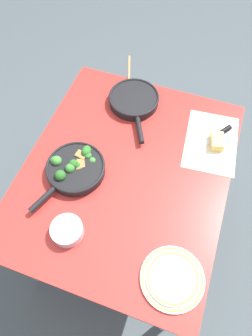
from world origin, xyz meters
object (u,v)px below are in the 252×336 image
Objects in this scene: skillet_eggs at (134,100)px; grater_knife at (216,137)px; skillet_broccoli at (75,168)px; cheese_block at (217,141)px; dinner_plate_stack at (173,278)px; prep_bowl_steel at (67,231)px; wooden_spoon at (129,84)px.

skillet_eggs is 0.44m from grater_knife.
skillet_eggs is (0.46, -0.12, -0.01)m from skillet_broccoli.
cheese_block reaches higher than dinner_plate_stack.
dinner_plate_stack is at bearing 80.81° from skillet_broccoli.
skillet_broccoli is 0.66m from cheese_block.
prep_bowl_steel is (0.03, 0.44, 0.01)m from dinner_plate_stack.
skillet_eggs reaches higher than grater_knife.
skillet_eggs is at bearing 12.34° from wooden_spoon.
cheese_block is at bearing 142.69° from skillet_broccoli.
grater_knife is at bearing -2.18° from dinner_plate_stack.
skillet_broccoli is 0.28m from prep_bowl_steel.
dinner_plate_stack is at bearing 176.84° from cheese_block.
grater_knife is at bearing 145.74° from skillet_broccoli.
grater_knife is (-0.08, -0.43, -0.02)m from skillet_eggs.
cheese_block is 0.65m from dinner_plate_stack.
skillet_broccoli is at bearing 122.27° from cheese_block.
cheese_block is at bearing 47.80° from wooden_spoon.
skillet_eggs reaches higher than wooden_spoon.
grater_knife is (0.39, -0.55, -0.02)m from skillet_broccoli.
grater_knife is (-0.19, -0.50, 0.00)m from wooden_spoon.
cheese_block reaches higher than wooden_spoon.
skillet_eggs is 0.46m from cheese_block.
grater_knife is 0.80m from prep_bowl_steel.
wooden_spoon is 0.84m from prep_bowl_steel.
skillet_eggs is at bearing -173.52° from skillet_broccoli.
grater_knife is at bearing 50.92° from wooden_spoon.
prep_bowl_steel is at bearing 85.85° from dinner_plate_stack.
dinner_plate_stack is at bearing 10.04° from wooden_spoon.
cheese_block is 0.78m from prep_bowl_steel.
prep_bowl_steel is (-0.62, 0.47, 0.00)m from cheese_block.
wooden_spoon is at bearing 28.52° from dinner_plate_stack.
skillet_broccoli is 1.14× the size of wooden_spoon.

